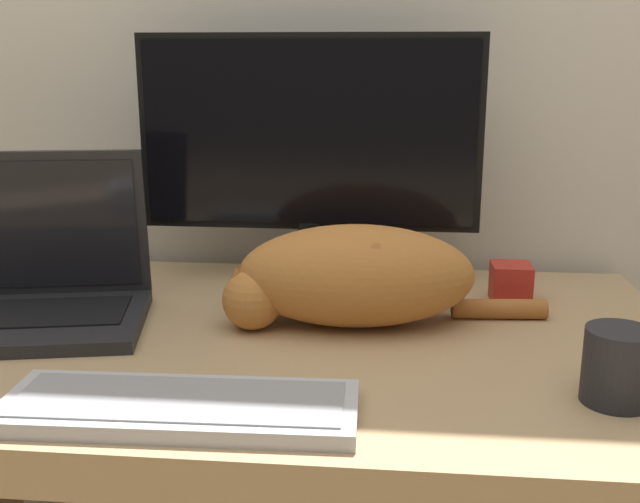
{
  "coord_description": "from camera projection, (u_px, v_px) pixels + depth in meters",
  "views": [
    {
      "loc": [
        0.21,
        -0.69,
        1.14
      ],
      "look_at": [
        0.11,
        0.34,
        0.87
      ],
      "focal_mm": 42.0,
      "sensor_mm": 36.0,
      "label": 1
    }
  ],
  "objects": [
    {
      "name": "laptop",
      "position": [
        45.0,
        290.0,
        1.18
      ],
      "size": [
        0.35,
        0.31,
        0.26
      ],
      "rotation": [
        0.0,
        0.0,
        0.2
      ],
      "color": "#232326",
      "rests_on": "desk"
    },
    {
      "name": "coffee_mug",
      "position": [
        618.0,
        366.0,
        0.9
      ],
      "size": [
        0.08,
        0.08,
        0.09
      ],
      "color": "#232328",
      "rests_on": "desk"
    },
    {
      "name": "desk",
      "position": [
        254.0,
        426.0,
        1.19
      ],
      "size": [
        1.31,
        0.76,
        0.73
      ],
      "color": "tan",
      "rests_on": "ground_plane"
    },
    {
      "name": "external_keyboard",
      "position": [
        179.0,
        407.0,
        0.88
      ],
      "size": [
        0.42,
        0.16,
        0.02
      ],
      "rotation": [
        0.0,
        0.0,
        0.02
      ],
      "color": "#BCBCC1",
      "rests_on": "desk"
    },
    {
      "name": "cat",
      "position": [
        352.0,
        275.0,
        1.16
      ],
      "size": [
        0.51,
        0.2,
        0.16
      ],
      "rotation": [
        0.0,
        0.0,
        0.08
      ],
      "color": "#C67A38",
      "rests_on": "desk"
    },
    {
      "name": "monitor",
      "position": [
        309.0,
        158.0,
        1.32
      ],
      "size": [
        0.61,
        0.22,
        0.45
      ],
      "color": "black",
      "rests_on": "desk"
    },
    {
      "name": "small_toy",
      "position": [
        511.0,
        283.0,
        1.28
      ],
      "size": [
        0.07,
        0.07,
        0.07
      ],
      "color": "red",
      "rests_on": "desk"
    }
  ]
}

